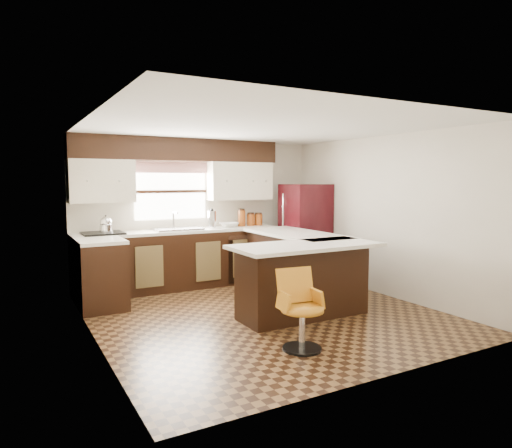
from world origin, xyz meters
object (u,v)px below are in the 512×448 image
peninsula_return (303,282)px  bar_chair (302,310)px  peninsula_long (295,265)px  refrigerator (305,232)px

peninsula_return → bar_chair: (-0.67, -0.96, -0.04)m
peninsula_return → bar_chair: size_ratio=2.00×
peninsula_long → peninsula_return: 1.11m
peninsula_long → refrigerator: size_ratio=1.17×
peninsula_return → refrigerator: size_ratio=0.99×
peninsula_long → refrigerator: (0.82, 0.90, 0.38)m
peninsula_long → bar_chair: bearing=-121.8°
peninsula_long → peninsula_return: same height
refrigerator → peninsula_long: bearing=-132.5°
peninsula_return → bar_chair: peninsula_return is taller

